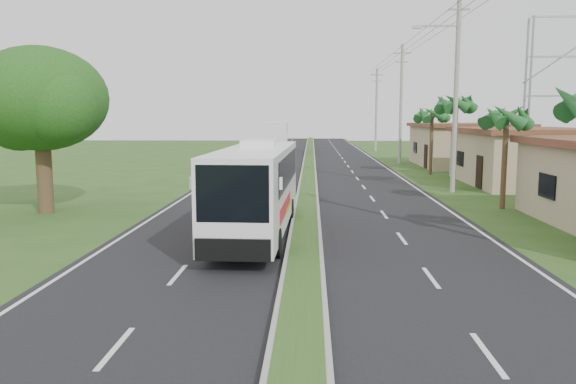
{
  "coord_description": "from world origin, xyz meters",
  "views": [
    {
      "loc": [
        0.21,
        -15.05,
        4.39
      ],
      "look_at": [
        -0.59,
        4.22,
        1.8
      ],
      "focal_mm": 35.0,
      "sensor_mm": 36.0,
      "label": 1
    }
  ],
  "objects": [
    {
      "name": "ground",
      "position": [
        0.0,
        0.0,
        0.0
      ],
      "size": [
        180.0,
        180.0,
        0.0
      ],
      "primitive_type": "plane",
      "color": "#274C1C",
      "rests_on": "ground"
    },
    {
      "name": "road_asphalt",
      "position": [
        0.0,
        20.0,
        0.01
      ],
      "size": [
        14.0,
        160.0,
        0.02
      ],
      "primitive_type": "cube",
      "color": "black",
      "rests_on": "ground"
    },
    {
      "name": "median_strip",
      "position": [
        0.0,
        20.0,
        0.1
      ],
      "size": [
        1.2,
        160.0,
        0.18
      ],
      "color": "gray",
      "rests_on": "ground"
    },
    {
      "name": "lane_edge_left",
      "position": [
        -6.7,
        20.0,
        0.0
      ],
      "size": [
        0.12,
        160.0,
        0.01
      ],
      "primitive_type": "cube",
      "color": "silver",
      "rests_on": "ground"
    },
    {
      "name": "lane_edge_right",
      "position": [
        6.7,
        20.0,
        0.0
      ],
      "size": [
        0.12,
        160.0,
        0.01
      ],
      "primitive_type": "cube",
      "color": "silver",
      "rests_on": "ground"
    },
    {
      "name": "shop_mid",
      "position": [
        14.0,
        22.0,
        1.86
      ],
      "size": [
        7.6,
        10.6,
        3.67
      ],
      "color": "tan",
      "rests_on": "ground"
    },
    {
      "name": "shop_far",
      "position": [
        14.0,
        36.0,
        1.93
      ],
      "size": [
        8.6,
        11.6,
        3.82
      ],
      "color": "tan",
      "rests_on": "ground"
    },
    {
      "name": "palm_verge_b",
      "position": [
        9.4,
        12.0,
        4.36
      ],
      "size": [
        2.4,
        2.4,
        5.05
      ],
      "color": "#473321",
      "rests_on": "ground"
    },
    {
      "name": "palm_verge_c",
      "position": [
        8.8,
        19.0,
        5.12
      ],
      "size": [
        2.4,
        2.4,
        5.85
      ],
      "color": "#473321",
      "rests_on": "ground"
    },
    {
      "name": "palm_verge_d",
      "position": [
        9.3,
        28.0,
        4.55
      ],
      "size": [
        2.4,
        2.4,
        5.25
      ],
      "color": "#473321",
      "rests_on": "ground"
    },
    {
      "name": "shade_tree",
      "position": [
        -12.11,
        10.02,
        5.03
      ],
      "size": [
        6.3,
        6.0,
        7.54
      ],
      "color": "#473321",
      "rests_on": "ground"
    },
    {
      "name": "utility_pole_b",
      "position": [
        8.47,
        18.0,
        6.26
      ],
      "size": [
        3.2,
        0.28,
        12.0
      ],
      "color": "gray",
      "rests_on": "ground"
    },
    {
      "name": "utility_pole_c",
      "position": [
        8.5,
        38.0,
        5.67
      ],
      "size": [
        1.6,
        0.28,
        11.0
      ],
      "color": "gray",
      "rests_on": "ground"
    },
    {
      "name": "utility_pole_d",
      "position": [
        8.5,
        58.0,
        5.42
      ],
      "size": [
        1.6,
        0.28,
        10.5
      ],
      "color": "gray",
      "rests_on": "ground"
    },
    {
      "name": "coach_bus_main",
      "position": [
        -1.8,
        5.59,
        1.93
      ],
      "size": [
        2.58,
        10.93,
        3.51
      ],
      "rotation": [
        0.0,
        0.0,
        -0.03
      ],
      "color": "white",
      "rests_on": "ground"
    },
    {
      "name": "coach_bus_far",
      "position": [
        -4.26,
        55.9,
        2.15
      ],
      "size": [
        3.31,
        13.13,
        3.8
      ],
      "rotation": [
        0.0,
        0.0,
        0.04
      ],
      "color": "white",
      "rests_on": "ground"
    },
    {
      "name": "motorcyclist",
      "position": [
        -2.0,
        13.13,
        0.88
      ],
      "size": [
        1.96,
        0.85,
        2.44
      ],
      "rotation": [
        0.0,
        0.0,
        -0.17
      ],
      "color": "black",
      "rests_on": "ground"
    }
  ]
}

